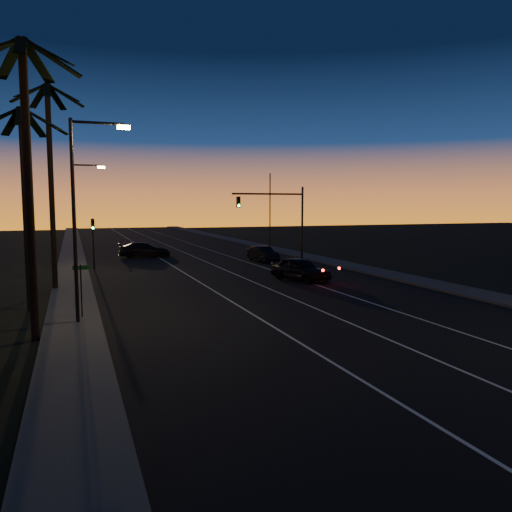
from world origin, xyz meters
name	(u,v)px	position (x,y,z in m)	size (l,w,h in m)	color
road	(241,280)	(0.00, 30.00, 0.01)	(20.00, 170.00, 0.01)	black
sidewalk_left	(73,288)	(-11.20, 30.00, 0.08)	(2.40, 170.00, 0.16)	#333330
sidewalk_right	(377,272)	(11.20, 30.00, 0.08)	(2.40, 170.00, 0.16)	#333330
lane_stripe_left	(200,282)	(-3.00, 30.00, 0.02)	(0.12, 160.00, 0.01)	silver
lane_stripe_mid	(248,280)	(0.50, 30.00, 0.02)	(0.12, 160.00, 0.01)	silver
lane_stripe_right	(293,277)	(4.00, 30.00, 0.02)	(0.12, 160.00, 0.01)	silver
palm_near	(27,159)	(-12.60, 18.00, 7.07)	(4.25, 4.16, 11.53)	black
palm_mid	(25,186)	(-13.20, 24.00, 6.25)	(4.25, 4.16, 10.03)	black
palm_far	(50,167)	(-12.20, 30.00, 7.61)	(4.25, 4.16, 12.53)	black
streetlight_left_near	(81,205)	(-10.70, 20.00, 5.32)	(2.55, 0.26, 9.00)	black
streetlight_left_far	(77,208)	(-10.69, 38.00, 5.06)	(2.55, 0.26, 8.50)	black
street_sign	(81,285)	(-10.80, 21.00, 1.66)	(0.70, 0.06, 2.60)	black
signal_mast	(279,210)	(7.14, 39.99, 4.78)	(7.10, 0.41, 7.00)	black
signal_post	(93,234)	(-9.50, 39.98, 2.89)	(0.28, 0.37, 4.20)	black
far_pole_left	(72,212)	(-11.00, 55.00, 4.50)	(0.14, 0.14, 9.00)	black
far_pole_right	(270,212)	(11.00, 52.00, 4.50)	(0.14, 0.14, 9.00)	black
lead_car	(300,269)	(3.87, 28.44, 0.82)	(3.54, 5.57, 1.61)	black
right_car	(263,254)	(5.65, 40.40, 0.71)	(1.89, 4.39, 1.41)	black
cross_car	(145,250)	(-4.28, 48.00, 0.77)	(5.42, 2.76, 1.51)	black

